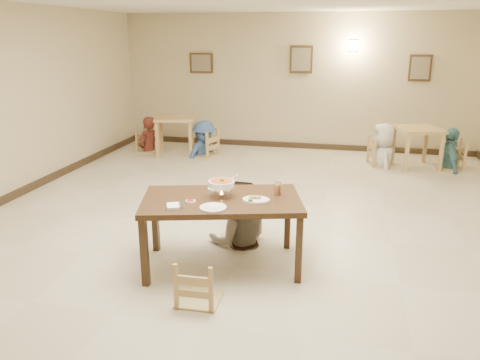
% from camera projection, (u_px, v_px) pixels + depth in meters
% --- Properties ---
extents(floor, '(10.00, 10.00, 0.00)m').
position_uv_depth(floor, '(253.00, 230.00, 6.27)').
color(floor, beige).
rests_on(floor, ground).
extents(wall_back, '(10.00, 0.00, 10.00)m').
position_uv_depth(wall_back, '(296.00, 82.00, 10.50)').
color(wall_back, '#C5B48E').
rests_on(wall_back, floor).
extents(baseboard_back, '(8.00, 0.06, 0.12)m').
position_uv_depth(baseboard_back, '(294.00, 145.00, 10.89)').
color(baseboard_back, '#312317').
rests_on(baseboard_back, floor).
extents(picture_a, '(0.55, 0.04, 0.45)m').
position_uv_depth(picture_a, '(201.00, 63.00, 10.80)').
color(picture_a, '#3C2B15').
rests_on(picture_a, wall_back).
extents(picture_b, '(0.50, 0.04, 0.60)m').
position_uv_depth(picture_b, '(301.00, 59.00, 10.29)').
color(picture_b, '#3C2B15').
rests_on(picture_b, wall_back).
extents(picture_c, '(0.45, 0.04, 0.55)m').
position_uv_depth(picture_c, '(420.00, 68.00, 9.81)').
color(picture_c, '#3C2B15').
rests_on(picture_c, wall_back).
extents(wall_sconce, '(0.16, 0.05, 0.22)m').
position_uv_depth(wall_sconce, '(353.00, 46.00, 9.98)').
color(wall_sconce, '#FFD88C').
rests_on(wall_sconce, wall_back).
extents(main_table, '(1.90, 1.37, 0.80)m').
position_uv_depth(main_table, '(222.00, 205.00, 5.10)').
color(main_table, '#3C2513').
rests_on(main_table, floor).
extents(chair_far, '(0.46, 0.46, 0.99)m').
position_uv_depth(chair_far, '(239.00, 202.00, 5.86)').
color(chair_far, tan).
rests_on(chair_far, floor).
extents(chair_near, '(0.41, 0.41, 0.87)m').
position_uv_depth(chair_near, '(198.00, 260.00, 4.47)').
color(chair_near, tan).
rests_on(chair_near, floor).
extents(main_diner, '(0.92, 0.80, 1.60)m').
position_uv_depth(main_diner, '(239.00, 181.00, 5.67)').
color(main_diner, gray).
rests_on(main_diner, floor).
extents(curry_warmer, '(0.32, 0.28, 0.25)m').
position_uv_depth(curry_warmer, '(222.00, 184.00, 5.08)').
color(curry_warmer, silver).
rests_on(curry_warmer, main_table).
extents(rice_plate_far, '(0.26, 0.26, 0.06)m').
position_uv_depth(rice_plate_far, '(219.00, 188.00, 5.36)').
color(rice_plate_far, white).
rests_on(rice_plate_far, main_table).
extents(rice_plate_near, '(0.27, 0.27, 0.06)m').
position_uv_depth(rice_plate_near, '(213.00, 207.00, 4.76)').
color(rice_plate_near, white).
rests_on(rice_plate_near, main_table).
extents(fried_plate, '(0.29, 0.29, 0.06)m').
position_uv_depth(fried_plate, '(256.00, 199.00, 4.98)').
color(fried_plate, white).
rests_on(fried_plate, main_table).
extents(chili_dish, '(0.10, 0.10, 0.02)m').
position_uv_depth(chili_dish, '(191.00, 201.00, 4.95)').
color(chili_dish, white).
rests_on(chili_dish, main_table).
extents(napkin_cutlery, '(0.21, 0.27, 0.03)m').
position_uv_depth(napkin_cutlery, '(174.00, 206.00, 4.79)').
color(napkin_cutlery, white).
rests_on(napkin_cutlery, main_table).
extents(drink_glass, '(0.07, 0.07, 0.14)m').
position_uv_depth(drink_glass, '(278.00, 189.00, 5.17)').
color(drink_glass, white).
rests_on(drink_glass, main_table).
extents(bg_table_left, '(1.02, 1.02, 0.82)m').
position_uv_depth(bg_table_left, '(175.00, 123.00, 10.17)').
color(bg_table_left, tan).
rests_on(bg_table_left, floor).
extents(bg_table_right, '(0.99, 0.99, 0.79)m').
position_uv_depth(bg_table_right, '(418.00, 135.00, 9.10)').
color(bg_table_right, tan).
rests_on(bg_table_right, floor).
extents(bg_chair_ll, '(0.42, 0.42, 0.89)m').
position_uv_depth(bg_chair_ll, '(148.00, 132.00, 10.43)').
color(bg_chair_ll, tan).
rests_on(bg_chair_ll, floor).
extents(bg_chair_lr, '(0.50, 0.50, 1.07)m').
position_uv_depth(bg_chair_lr, '(204.00, 132.00, 10.01)').
color(bg_chair_lr, tan).
rests_on(bg_chair_lr, floor).
extents(bg_chair_rl, '(0.49, 0.49, 1.04)m').
position_uv_depth(bg_chair_rl, '(383.00, 140.00, 9.29)').
color(bg_chair_rl, tan).
rests_on(bg_chair_rl, floor).
extents(bg_chair_rr, '(0.50, 0.50, 1.06)m').
position_uv_depth(bg_chair_rr, '(451.00, 142.00, 9.07)').
color(bg_chair_rr, tan).
rests_on(bg_chair_rr, floor).
extents(bg_diner_a, '(0.51, 0.65, 1.57)m').
position_uv_depth(bg_diner_a, '(147.00, 117.00, 10.33)').
color(bg_diner_a, '#5A221C').
rests_on(bg_diner_a, floor).
extents(bg_diner_b, '(0.93, 1.14, 1.54)m').
position_uv_depth(bg_diner_b, '(203.00, 121.00, 9.94)').
color(bg_diner_b, '#355B96').
rests_on(bg_diner_b, floor).
extents(bg_diner_c, '(0.71, 0.93, 1.70)m').
position_uv_depth(bg_diner_c, '(385.00, 123.00, 9.20)').
color(bg_diner_c, silver).
rests_on(bg_diner_c, floor).
extents(bg_diner_d, '(0.50, 0.99, 1.61)m').
position_uv_depth(bg_diner_d, '(453.00, 128.00, 8.98)').
color(bg_diner_d, teal).
rests_on(bg_diner_d, floor).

